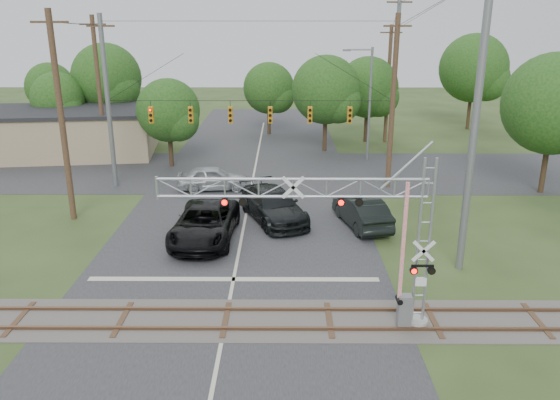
{
  "coord_description": "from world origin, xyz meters",
  "views": [
    {
      "loc": [
        2.21,
        -16.52,
        10.99
      ],
      "look_at": [
        2.07,
        7.5,
        3.1
      ],
      "focal_mm": 35.0,
      "sensor_mm": 36.0,
      "label": 1
    }
  ],
  "objects_px": {
    "traffic_signal_span": "(264,106)",
    "streetlight": "(368,98)",
    "car_dark": "(273,205)",
    "commercial_building": "(55,132)",
    "crossing_gantry": "(344,226)",
    "sedan_silver": "(213,178)",
    "pickup_black": "(205,223)"
  },
  "relations": [
    {
      "from": "crossing_gantry",
      "to": "streetlight",
      "type": "height_order",
      "value": "streetlight"
    },
    {
      "from": "pickup_black",
      "to": "sedan_silver",
      "type": "bearing_deg",
      "value": 96.86
    },
    {
      "from": "crossing_gantry",
      "to": "streetlight",
      "type": "xyz_separation_m",
      "value": [
        4.64,
        26.09,
        1.01
      ]
    },
    {
      "from": "pickup_black",
      "to": "streetlight",
      "type": "height_order",
      "value": "streetlight"
    },
    {
      "from": "commercial_building",
      "to": "streetlight",
      "type": "height_order",
      "value": "streetlight"
    },
    {
      "from": "pickup_black",
      "to": "car_dark",
      "type": "height_order",
      "value": "pickup_black"
    },
    {
      "from": "car_dark",
      "to": "commercial_building",
      "type": "height_order",
      "value": "commercial_building"
    },
    {
      "from": "pickup_black",
      "to": "car_dark",
      "type": "relative_size",
      "value": 1.05
    },
    {
      "from": "pickup_black",
      "to": "commercial_building",
      "type": "xyz_separation_m",
      "value": [
        -15.42,
        19.19,
        1.05
      ]
    },
    {
      "from": "sedan_silver",
      "to": "car_dark",
      "type": "bearing_deg",
      "value": -150.36
    },
    {
      "from": "traffic_signal_span",
      "to": "streetlight",
      "type": "bearing_deg",
      "value": 43.67
    },
    {
      "from": "crossing_gantry",
      "to": "pickup_black",
      "type": "xyz_separation_m",
      "value": [
        -6.27,
        8.58,
        -3.15
      ]
    },
    {
      "from": "crossing_gantry",
      "to": "sedan_silver",
      "type": "xyz_separation_m",
      "value": [
        -6.94,
        17.58,
        -3.24
      ]
    },
    {
      "from": "pickup_black",
      "to": "car_dark",
      "type": "xyz_separation_m",
      "value": [
        3.54,
        3.0,
        -0.01
      ]
    },
    {
      "from": "car_dark",
      "to": "streetlight",
      "type": "height_order",
      "value": "streetlight"
    },
    {
      "from": "crossing_gantry",
      "to": "traffic_signal_span",
      "type": "bearing_deg",
      "value": 100.69
    },
    {
      "from": "commercial_building",
      "to": "traffic_signal_span",
      "type": "bearing_deg",
      "value": -34.43
    },
    {
      "from": "pickup_black",
      "to": "streetlight",
      "type": "relative_size",
      "value": 0.73
    },
    {
      "from": "car_dark",
      "to": "commercial_building",
      "type": "relative_size",
      "value": 0.35
    },
    {
      "from": "traffic_signal_span",
      "to": "crossing_gantry",
      "type": "bearing_deg",
      "value": -79.31
    },
    {
      "from": "crossing_gantry",
      "to": "streetlight",
      "type": "distance_m",
      "value": 26.52
    },
    {
      "from": "crossing_gantry",
      "to": "sedan_silver",
      "type": "relative_size",
      "value": 2.08
    },
    {
      "from": "commercial_building",
      "to": "crossing_gantry",
      "type": "bearing_deg",
      "value": -59.12
    },
    {
      "from": "crossing_gantry",
      "to": "traffic_signal_span",
      "type": "height_order",
      "value": "traffic_signal_span"
    },
    {
      "from": "pickup_black",
      "to": "sedan_silver",
      "type": "relative_size",
      "value": 1.37
    },
    {
      "from": "sedan_silver",
      "to": "commercial_building",
      "type": "bearing_deg",
      "value": 50.02
    },
    {
      "from": "pickup_black",
      "to": "commercial_building",
      "type": "distance_m",
      "value": 24.64
    },
    {
      "from": "crossing_gantry",
      "to": "commercial_building",
      "type": "bearing_deg",
      "value": 127.99
    },
    {
      "from": "streetlight",
      "to": "crossing_gantry",
      "type": "bearing_deg",
      "value": -100.08
    },
    {
      "from": "sedan_silver",
      "to": "commercial_building",
      "type": "relative_size",
      "value": 0.27
    },
    {
      "from": "car_dark",
      "to": "commercial_building",
      "type": "distance_m",
      "value": 24.95
    },
    {
      "from": "traffic_signal_span",
      "to": "pickup_black",
      "type": "height_order",
      "value": "traffic_signal_span"
    }
  ]
}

